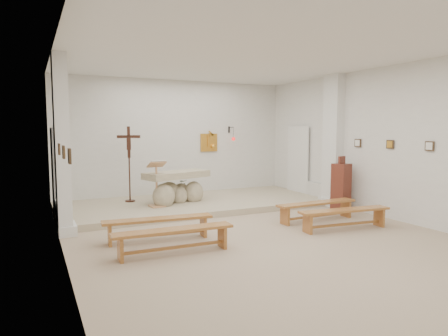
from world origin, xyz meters
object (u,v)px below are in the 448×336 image
bench_left_front (158,224)px  bench_left_second (174,235)px  bench_right_second (345,214)px  crucifix_stand (129,158)px  altar (176,190)px  lectern (157,184)px  donation_pedestal (341,187)px  bench_right_front (317,207)px

bench_left_front → bench_left_second: size_ratio=1.01×
bench_right_second → crucifix_stand: bearing=135.1°
altar → bench_left_front: size_ratio=0.91×
crucifix_stand → bench_left_second: size_ratio=0.98×
lectern → bench_left_second: lectern is taller
donation_pedestal → bench_right_second: size_ratio=0.68×
altar → lectern: 0.73m
donation_pedestal → lectern: bearing=142.4°
bench_left_second → bench_right_second: (3.69, 0.00, 0.00)m
bench_right_front → lectern: bearing=140.1°
bench_right_second → altar: bearing=129.8°
altar → crucifix_stand: (-1.06, 0.68, 0.80)m
bench_right_front → bench_right_second: same height
lectern → donation_pedestal: donation_pedestal is taller
altar → bench_right_front: size_ratio=0.92×
lectern → donation_pedestal: size_ratio=0.84×
crucifix_stand → bench_left_second: bearing=-78.8°
altar → bench_left_front: bearing=-133.0°
altar → bench_left_second: bearing=-127.3°
bench_right_second → bench_right_front: bearing=96.5°
altar → crucifix_stand: crucifix_stand is taller
lectern → bench_right_second: bearing=-52.3°
crucifix_stand → bench_right_front: crucifix_stand is taller
lectern → bench_right_front: size_ratio=0.57×
bench_right_front → bench_left_second: same height
bench_right_second → bench_left_second: bearing=-173.5°
bench_left_front → bench_right_front: size_ratio=1.01×
altar → bench_right_second: altar is taller
altar → bench_right_second: 4.35m
donation_pedestal → bench_right_second: bearing=-144.5°
donation_pedestal → bench_left_front: bearing=172.4°
lectern → donation_pedestal: (4.25, -1.81, -0.11)m
bench_right_front → bench_left_front: bearing=179.0°
bench_right_second → lectern: bearing=138.6°
bench_left_second → bench_right_second: 3.69m
crucifix_stand → bench_right_second: bearing=-36.9°
altar → bench_left_front: (-1.30, -2.74, -0.17)m
bench_left_front → bench_left_second: (-0.00, -0.89, 0.00)m
lectern → bench_right_front: bearing=-43.4°
lectern → bench_right_second: 4.49m
bench_left_front → crucifix_stand: bearing=91.6°
donation_pedestal → bench_left_front: (-4.95, -0.61, -0.29)m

